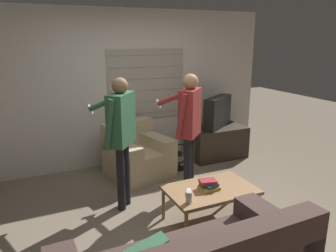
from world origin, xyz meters
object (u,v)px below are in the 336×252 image
person_left_standing (121,128)px  tv (217,112)px  book_stack (209,185)px  person_right_standing (189,120)px  spare_remote (189,192)px  armchair_beige (137,155)px  soda_can (189,197)px  floor_fan (179,156)px  coffee_table (210,191)px

person_left_standing → tv: bearing=-22.2°
book_stack → person_right_standing: bearing=78.6°
tv → book_stack: (-1.29, -1.82, -0.35)m
spare_remote → tv: bearing=84.1°
armchair_beige → soda_can: (-0.10, -1.87, 0.17)m
book_stack → soda_can: bearing=-152.2°
soda_can → spare_remote: (0.11, 0.21, -0.05)m
person_right_standing → floor_fan: 1.19m
person_right_standing → coffee_table: bearing=-143.5°
person_right_standing → person_left_standing: bearing=135.5°
armchair_beige → coffee_table: 1.70m
armchair_beige → coffee_table: bearing=86.1°
person_right_standing → armchair_beige: bearing=70.5°
person_right_standing → spare_remote: 1.05m
spare_remote → armchair_beige: bearing=124.9°
person_left_standing → spare_remote: 1.11m
person_left_standing → book_stack: bearing=-94.2°
person_left_standing → book_stack: size_ratio=7.25×
armchair_beige → book_stack: (0.26, -1.68, 0.16)m
person_left_standing → person_right_standing: person_right_standing is taller
coffee_table → person_right_standing: 1.02m
tv → spare_remote: (-1.54, -1.81, -0.39)m
tv → book_stack: 2.26m
coffee_table → tv: (1.26, 1.82, 0.44)m
person_left_standing → book_stack: (0.78, -0.78, -0.57)m
coffee_table → spare_remote: 0.28m
armchair_beige → soda_can: 1.88m
tv → floor_fan: bearing=-18.5°
person_right_standing → spare_remote: bearing=-162.1°
person_left_standing → spare_remote: (0.53, -0.77, -0.61)m
book_stack → soda_can: 0.41m
floor_fan → person_right_standing: bearing=-108.8°
book_stack → floor_fan: size_ratio=0.52×
person_left_standing → floor_fan: bearing=-15.3°
coffee_table → person_left_standing: bearing=135.9°
spare_remote → person_right_standing: bearing=96.7°
coffee_table → soda_can: bearing=-153.4°
coffee_table → person_right_standing: person_right_standing is taller
book_stack → spare_remote: book_stack is taller
tv → person_left_standing: person_left_standing is taller
spare_remote → floor_fan: spare_remote is taller
armchair_beige → spare_remote: size_ratio=7.92×
armchair_beige → tv: (1.55, 0.14, 0.51)m
coffee_table → floor_fan: 1.64m
person_right_standing → soda_can: 1.23m
armchair_beige → tv: bearing=171.5°
armchair_beige → tv: size_ratio=1.38×
person_right_standing → spare_remote: (-0.40, -0.76, -0.60)m
armchair_beige → floor_fan: bearing=158.4°
armchair_beige → person_left_standing: person_left_standing is taller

